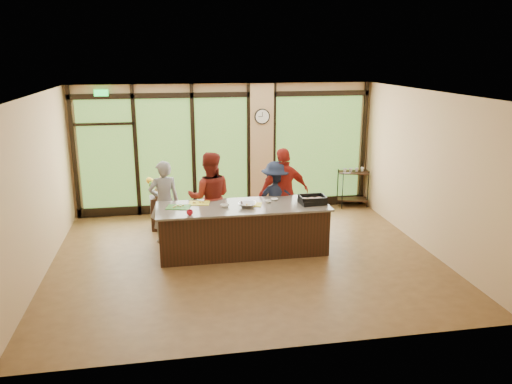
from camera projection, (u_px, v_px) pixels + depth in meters
name	position (u px, v px, depth m)	size (l,w,h in m)	color
floor	(246.00, 258.00, 9.26)	(7.00, 7.00, 0.00)	brown
ceiling	(245.00, 94.00, 8.45)	(7.00, 7.00, 0.00)	white
back_wall	(225.00, 149.00, 11.70)	(7.00, 7.00, 0.00)	tan
left_wall	(37.00, 188.00, 8.26)	(6.00, 6.00, 0.00)	tan
right_wall	(428.00, 171.00, 9.44)	(6.00, 6.00, 0.00)	tan
window_wall	(233.00, 153.00, 11.71)	(6.90, 0.12, 3.00)	tan
island_base	(243.00, 230.00, 9.42)	(3.10, 1.00, 0.88)	black
countertop	(243.00, 207.00, 9.30)	(3.20, 1.10, 0.04)	slate
wall_clock	(262.00, 116.00, 11.51)	(0.36, 0.04, 0.36)	black
cook_left	(164.00, 202.00, 9.84)	(0.60, 0.40, 1.66)	gray
cook_midleft	(210.00, 197.00, 9.85)	(0.89, 0.69, 1.82)	maroon
cook_midright	(284.00, 193.00, 10.11)	(1.08, 0.45, 1.85)	maroon
cook_right	(276.00, 200.00, 10.12)	(1.02, 0.59, 1.58)	#171E32
roasting_pan	(312.00, 201.00, 9.40)	(0.48, 0.37, 0.08)	black
mixing_bowl	(247.00, 205.00, 9.20)	(0.32, 0.32, 0.08)	silver
cutting_board_left	(178.00, 207.00, 9.18)	(0.42, 0.32, 0.01)	#3B832F
cutting_board_center	(199.00, 203.00, 9.43)	(0.39, 0.29, 0.01)	yellow
cutting_board_right	(252.00, 204.00, 9.34)	(0.37, 0.27, 0.01)	yellow
prep_bowl_near	(225.00, 206.00, 9.20)	(0.17, 0.17, 0.05)	silver
prep_bowl_mid	(268.00, 201.00, 9.48)	(0.12, 0.12, 0.04)	silver
prep_bowl_far	(274.00, 199.00, 9.62)	(0.14, 0.14, 0.03)	silver
red_ramekin	(190.00, 213.00, 8.73)	(0.12, 0.12, 0.09)	#B71225
flower_stand	(159.00, 213.00, 10.68)	(0.36, 0.36, 0.72)	black
flower_vase	(158.00, 191.00, 10.55)	(0.26, 0.26, 0.27)	olive
bar_cart	(353.00, 183.00, 12.23)	(0.80, 0.59, 0.97)	black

